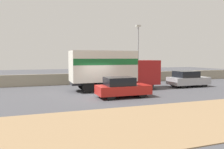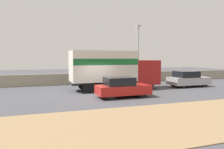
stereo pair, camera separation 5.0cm
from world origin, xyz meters
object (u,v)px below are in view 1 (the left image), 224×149
Objects in this scene: street_lamp at (138,49)px; car_hatchback at (122,87)px; car_sedan_second at (188,79)px; box_truck at (112,68)px.

street_lamp reaches higher than car_hatchback.
street_lamp is at bearing 57.31° from car_hatchback.
car_sedan_second is (2.92, -5.05, -3.05)m from street_lamp.
box_truck is at bearing 82.02° from car_hatchback.
box_truck is (-4.78, -4.57, -1.85)m from street_lamp.
box_truck is 3.91m from car_hatchback.
box_truck reaches higher than car_sedan_second.
box_truck is 7.81m from car_sedan_second.
box_truck reaches higher than car_hatchback.
car_hatchback is at bearing -122.69° from street_lamp.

